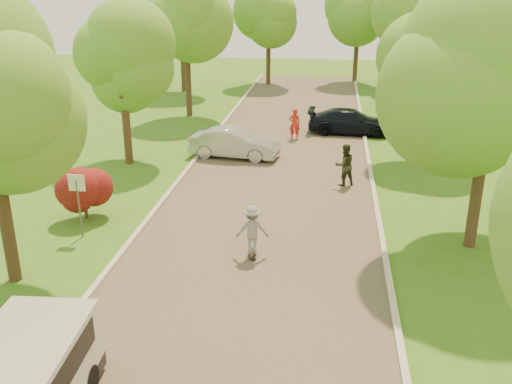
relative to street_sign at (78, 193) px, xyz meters
The scene contains 21 objects.
ground 7.22m from the street_sign, 34.59° to the right, with size 100.00×100.00×0.00m, color #386718.
road 7.22m from the street_sign, 34.59° to the left, with size 8.00×60.00×0.01m, color #4C4438.
curb_left 4.62m from the street_sign, 66.37° to the left, with size 0.18×60.00×0.12m, color #B2AD9E.
curb_right 10.74m from the street_sign, 22.10° to the left, with size 0.18×60.00×0.12m, color #B2AD9E.
street_sign is the anchor object (origin of this frame).
red_shrub 1.65m from the street_sign, 108.43° to the left, with size 1.70×1.70×1.95m.
tree_l_midb 8.61m from the street_sign, 97.22° to the left, with size 4.30×4.20×6.62m.
tree_l_far 18.43m from the street_sign, 91.87° to the left, with size 4.92×4.80×7.79m.
tree_r_mida 13.46m from the street_sign, ahead, with size 5.13×5.00×7.95m.
tree_r_midb 16.27m from the street_sign, 38.90° to the left, with size 4.51×4.40×7.01m.
tree_r_far 24.25m from the street_sign, 56.91° to the left, with size 5.33×5.20×8.34m.
tree_bg_a 26.44m from the street_sign, 96.53° to the left, with size 5.12×5.00×7.72m.
tree_bg_b 31.57m from the street_sign, 63.40° to the left, with size 5.12×5.00×7.95m.
tree_bg_c 30.35m from the street_sign, 84.26° to the left, with size 4.92×4.80×7.33m.
tree_bg_d 33.74m from the street_sign, 72.61° to the left, with size 5.12×5.00×7.72m.
silver_sedan 10.21m from the street_sign, 69.88° to the left, with size 1.48×4.25×1.40m, color #A4A5A9.
dark_sedan 17.41m from the street_sign, 58.44° to the left, with size 1.90×4.67×1.36m, color black.
longboard 6.01m from the street_sign, ahead, with size 0.35×0.83×0.09m.
skateboarder 5.87m from the street_sign, ahead, with size 1.01×0.58×1.56m, color gray.
person_striped 14.64m from the street_sign, 65.31° to the left, with size 0.60×0.39×1.64m, color red.
person_olive 10.69m from the street_sign, 35.82° to the left, with size 0.86×0.67×1.76m, color #2A2D1B.
Camera 1 is at (2.21, -12.30, 8.04)m, focal length 40.00 mm.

